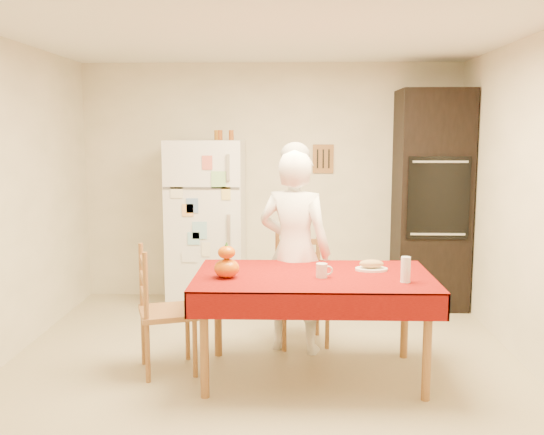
{
  "coord_description": "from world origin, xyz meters",
  "views": [
    {
      "loc": [
        0.19,
        -4.22,
        1.78
      ],
      "look_at": [
        0.06,
        0.2,
        1.15
      ],
      "focal_mm": 40.0,
      "sensor_mm": 36.0,
      "label": 1
    }
  ],
  "objects_px": {
    "chair_left": "(159,306)",
    "wine_glass": "(406,270)",
    "refrigerator": "(207,224)",
    "coffee_mug": "(322,270)",
    "chair_far": "(300,283)",
    "seated_woman": "(295,252)",
    "oven_cabinet": "(431,200)",
    "dining_table": "(313,284)",
    "bread_plate": "(371,269)",
    "pumpkin_lower": "(227,268)"
  },
  "relations": [
    {
      "from": "chair_left",
      "to": "wine_glass",
      "type": "distance_m",
      "value": 1.81
    },
    {
      "from": "chair_left",
      "to": "refrigerator",
      "type": "bearing_deg",
      "value": -21.91
    },
    {
      "from": "chair_left",
      "to": "coffee_mug",
      "type": "distance_m",
      "value": 1.24
    },
    {
      "from": "chair_far",
      "to": "seated_woman",
      "type": "distance_m",
      "value": 0.39
    },
    {
      "from": "oven_cabinet",
      "to": "wine_glass",
      "type": "height_order",
      "value": "oven_cabinet"
    },
    {
      "from": "chair_far",
      "to": "dining_table",
      "type": "bearing_deg",
      "value": -95.19
    },
    {
      "from": "seated_woman",
      "to": "bread_plate",
      "type": "distance_m",
      "value": 0.69
    },
    {
      "from": "dining_table",
      "to": "pumpkin_lower",
      "type": "distance_m",
      "value": 0.64
    },
    {
      "from": "refrigerator",
      "to": "wine_glass",
      "type": "relative_size",
      "value": 9.66
    },
    {
      "from": "coffee_mug",
      "to": "bread_plate",
      "type": "xyz_separation_m",
      "value": [
        0.38,
        0.23,
        -0.04
      ]
    },
    {
      "from": "coffee_mug",
      "to": "pumpkin_lower",
      "type": "height_order",
      "value": "pumpkin_lower"
    },
    {
      "from": "wine_glass",
      "to": "coffee_mug",
      "type": "bearing_deg",
      "value": 168.12
    },
    {
      "from": "seated_woman",
      "to": "pumpkin_lower",
      "type": "height_order",
      "value": "seated_woman"
    },
    {
      "from": "coffee_mug",
      "to": "pumpkin_lower",
      "type": "xyz_separation_m",
      "value": [
        -0.67,
        -0.02,
        0.02
      ]
    },
    {
      "from": "wine_glass",
      "to": "bread_plate",
      "type": "distance_m",
      "value": 0.4
    },
    {
      "from": "seated_woman",
      "to": "pumpkin_lower",
      "type": "bearing_deg",
      "value": 71.7
    },
    {
      "from": "bread_plate",
      "to": "oven_cabinet",
      "type": "bearing_deg",
      "value": 64.52
    },
    {
      "from": "chair_far",
      "to": "wine_glass",
      "type": "relative_size",
      "value": 5.4
    },
    {
      "from": "chair_left",
      "to": "pumpkin_lower",
      "type": "bearing_deg",
      "value": -124.74
    },
    {
      "from": "oven_cabinet",
      "to": "bread_plate",
      "type": "bearing_deg",
      "value": -115.48
    },
    {
      "from": "seated_woman",
      "to": "dining_table",
      "type": "bearing_deg",
      "value": 122.66
    },
    {
      "from": "seated_woman",
      "to": "coffee_mug",
      "type": "relative_size",
      "value": 16.44
    },
    {
      "from": "dining_table",
      "to": "bread_plate",
      "type": "relative_size",
      "value": 7.08
    },
    {
      "from": "refrigerator",
      "to": "dining_table",
      "type": "distance_m",
      "value": 2.11
    },
    {
      "from": "chair_left",
      "to": "pumpkin_lower",
      "type": "height_order",
      "value": "chair_left"
    },
    {
      "from": "seated_woman",
      "to": "chair_left",
      "type": "bearing_deg",
      "value": 44.43
    },
    {
      "from": "oven_cabinet",
      "to": "seated_woman",
      "type": "height_order",
      "value": "oven_cabinet"
    },
    {
      "from": "pumpkin_lower",
      "to": "wine_glass",
      "type": "height_order",
      "value": "wine_glass"
    },
    {
      "from": "pumpkin_lower",
      "to": "refrigerator",
      "type": "bearing_deg",
      "value": 101.73
    },
    {
      "from": "oven_cabinet",
      "to": "dining_table",
      "type": "xyz_separation_m",
      "value": [
        -1.26,
        -1.88,
        -0.41
      ]
    },
    {
      "from": "coffee_mug",
      "to": "bread_plate",
      "type": "height_order",
      "value": "coffee_mug"
    },
    {
      "from": "oven_cabinet",
      "to": "seated_woman",
      "type": "xyz_separation_m",
      "value": [
        -1.39,
        -1.35,
        -0.28
      ]
    },
    {
      "from": "dining_table",
      "to": "chair_far",
      "type": "bearing_deg",
      "value": 95.92
    },
    {
      "from": "pumpkin_lower",
      "to": "wine_glass",
      "type": "relative_size",
      "value": 1.02
    },
    {
      "from": "bread_plate",
      "to": "chair_left",
      "type": "bearing_deg",
      "value": -176.49
    },
    {
      "from": "coffee_mug",
      "to": "pumpkin_lower",
      "type": "distance_m",
      "value": 0.67
    },
    {
      "from": "seated_woman",
      "to": "coffee_mug",
      "type": "height_order",
      "value": "seated_woman"
    },
    {
      "from": "coffee_mug",
      "to": "bread_plate",
      "type": "bearing_deg",
      "value": 31.34
    },
    {
      "from": "seated_woman",
      "to": "pumpkin_lower",
      "type": "xyz_separation_m",
      "value": [
        -0.48,
        -0.64,
        0.01
      ]
    },
    {
      "from": "refrigerator",
      "to": "chair_left",
      "type": "bearing_deg",
      "value": -93.83
    },
    {
      "from": "oven_cabinet",
      "to": "bread_plate",
      "type": "distance_m",
      "value": 1.95
    },
    {
      "from": "wine_glass",
      "to": "refrigerator",
      "type": "bearing_deg",
      "value": 128.75
    },
    {
      "from": "oven_cabinet",
      "to": "seated_woman",
      "type": "relative_size",
      "value": 1.34
    },
    {
      "from": "chair_left",
      "to": "coffee_mug",
      "type": "relative_size",
      "value": 9.5
    },
    {
      "from": "chair_left",
      "to": "bread_plate",
      "type": "bearing_deg",
      "value": -104.56
    },
    {
      "from": "chair_left",
      "to": "oven_cabinet",
      "type": "bearing_deg",
      "value": -70.71
    },
    {
      "from": "dining_table",
      "to": "bread_plate",
      "type": "xyz_separation_m",
      "value": [
        0.44,
        0.15,
        0.08
      ]
    },
    {
      "from": "chair_far",
      "to": "wine_glass",
      "type": "distance_m",
      "value": 1.24
    },
    {
      "from": "chair_left",
      "to": "bread_plate",
      "type": "distance_m",
      "value": 1.6
    },
    {
      "from": "refrigerator",
      "to": "coffee_mug",
      "type": "xyz_separation_m",
      "value": [
        1.07,
        -1.92,
        -0.04
      ]
    }
  ]
}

